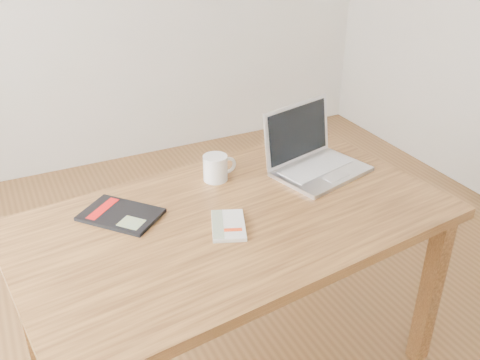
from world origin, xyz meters
name	(u,v)px	position (x,y,z in m)	size (l,w,h in m)	color
room	(209,31)	(-0.07, 0.00, 1.36)	(4.04, 4.04, 2.70)	brown
desk	(235,237)	(-0.06, -0.16, 0.66)	(1.59, 1.02, 0.75)	brown
white_guidebook	(228,225)	(-0.11, -0.21, 0.76)	(0.17, 0.21, 0.02)	beige
black_guidebook	(121,215)	(-0.41, 0.02, 0.76)	(0.31, 0.31, 0.01)	black
laptop	(313,157)	(0.38, 0.02, 0.80)	(0.42, 0.37, 0.25)	silver
coffee_mug	(216,167)	(-0.01, 0.11, 0.80)	(0.14, 0.09, 0.10)	white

